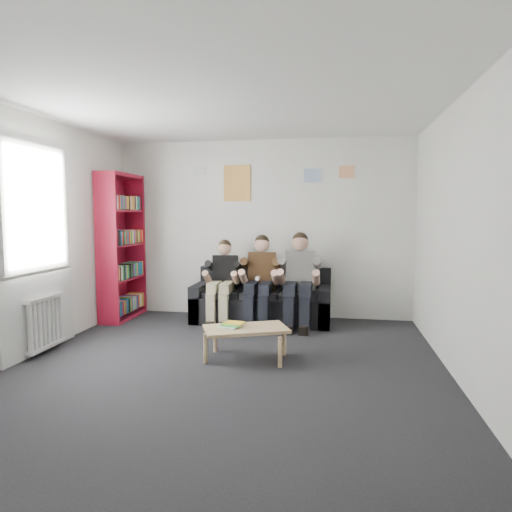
% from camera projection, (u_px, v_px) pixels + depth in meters
% --- Properties ---
extents(room_shell, '(5.00, 5.00, 5.00)m').
position_uv_depth(room_shell, '(224.00, 237.00, 4.56)').
color(room_shell, black).
rests_on(room_shell, ground).
extents(sofa, '(1.99, 0.82, 0.77)m').
position_uv_depth(sofa, '(262.00, 302.00, 6.73)').
color(sofa, black).
rests_on(sofa, ground).
extents(bookshelf, '(0.33, 0.98, 2.18)m').
position_uv_depth(bookshelf, '(122.00, 247.00, 6.85)').
color(bookshelf, maroon).
rests_on(bookshelf, ground).
extents(coffee_table, '(0.89, 0.49, 0.35)m').
position_uv_depth(coffee_table, '(246.00, 331.00, 4.95)').
color(coffee_table, tan).
rests_on(coffee_table, ground).
extents(game_cases, '(0.25, 0.21, 0.05)m').
position_uv_depth(game_cases, '(232.00, 325.00, 4.96)').
color(game_cases, silver).
rests_on(game_cases, coffee_table).
extents(person_left, '(0.37, 0.78, 1.20)m').
position_uv_depth(person_left, '(222.00, 282.00, 6.61)').
color(person_left, black).
rests_on(person_left, sofa).
extents(person_middle, '(0.40, 0.86, 1.28)m').
position_uv_depth(person_middle, '(260.00, 281.00, 6.51)').
color(person_middle, '#4F361A').
rests_on(person_middle, sofa).
extents(person_right, '(0.42, 0.91, 1.32)m').
position_uv_depth(person_right, '(299.00, 281.00, 6.41)').
color(person_right, silver).
rests_on(person_right, sofa).
extents(radiator, '(0.10, 0.64, 0.60)m').
position_uv_depth(radiator, '(46.00, 322.00, 5.21)').
color(radiator, silver).
rests_on(radiator, ground).
extents(window, '(0.05, 1.30, 2.36)m').
position_uv_depth(window, '(37.00, 263.00, 5.16)').
color(window, white).
rests_on(window, room_shell).
extents(poster_large, '(0.42, 0.01, 0.55)m').
position_uv_depth(poster_large, '(237.00, 183.00, 7.00)').
color(poster_large, '#E1C24F').
rests_on(poster_large, room_shell).
extents(poster_blue, '(0.25, 0.01, 0.20)m').
position_uv_depth(poster_blue, '(312.00, 176.00, 6.80)').
color(poster_blue, '#3B73C9').
rests_on(poster_blue, room_shell).
extents(poster_pink, '(0.22, 0.01, 0.18)m').
position_uv_depth(poster_pink, '(347.00, 172.00, 6.71)').
color(poster_pink, '#CE4082').
rests_on(poster_pink, room_shell).
extents(poster_sign, '(0.20, 0.01, 0.14)m').
position_uv_depth(poster_sign, '(199.00, 171.00, 7.08)').
color(poster_sign, silver).
rests_on(poster_sign, room_shell).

